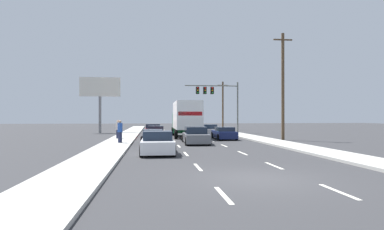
{
  "coord_description": "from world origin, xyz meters",
  "views": [
    {
      "loc": [
        -3.66,
        -10.98,
        2.17
      ],
      "look_at": [
        -0.41,
        15.38,
        2.31
      ],
      "focal_mm": 30.33,
      "sensor_mm": 36.0,
      "label": 1
    }
  ],
  "objects_px": {
    "car_silver": "(209,130)",
    "utility_pole_mid": "(283,85)",
    "car_maroon": "(153,130)",
    "pedestrian_near_corner": "(120,131)",
    "car_gray": "(196,136)",
    "pedestrian_mid_block": "(118,129)",
    "car_red": "(156,133)",
    "car_black": "(153,137)",
    "car_navy": "(224,133)",
    "utility_pole_far": "(223,105)",
    "traffic_signal_mast": "(214,94)",
    "box_truck": "(186,117)",
    "car_white": "(157,143)",
    "roadside_billboard": "(100,92)"
  },
  "relations": [
    {
      "from": "car_navy",
      "to": "pedestrian_mid_block",
      "type": "bearing_deg",
      "value": 177.48
    },
    {
      "from": "car_gray",
      "to": "traffic_signal_mast",
      "type": "height_order",
      "value": "traffic_signal_mast"
    },
    {
      "from": "car_maroon",
      "to": "car_red",
      "type": "bearing_deg",
      "value": -87.53
    },
    {
      "from": "car_red",
      "to": "car_black",
      "type": "xyz_separation_m",
      "value": [
        -0.3,
        -6.18,
        -0.03
      ]
    },
    {
      "from": "car_maroon",
      "to": "car_white",
      "type": "distance_m",
      "value": 19.65
    },
    {
      "from": "car_gray",
      "to": "pedestrian_mid_block",
      "type": "xyz_separation_m",
      "value": [
        -6.68,
        5.09,
        0.39
      ]
    },
    {
      "from": "car_black",
      "to": "car_white",
      "type": "bearing_deg",
      "value": -88.08
    },
    {
      "from": "car_silver",
      "to": "utility_pole_far",
      "type": "xyz_separation_m",
      "value": [
        4.97,
        15.02,
        3.6
      ]
    },
    {
      "from": "car_navy",
      "to": "traffic_signal_mast",
      "type": "relative_size",
      "value": 0.61
    },
    {
      "from": "car_navy",
      "to": "utility_pole_far",
      "type": "height_order",
      "value": "utility_pole_far"
    },
    {
      "from": "traffic_signal_mast",
      "to": "utility_pole_mid",
      "type": "height_order",
      "value": "utility_pole_mid"
    },
    {
      "from": "car_black",
      "to": "pedestrian_mid_block",
      "type": "distance_m",
      "value": 5.51
    },
    {
      "from": "car_black",
      "to": "box_truck",
      "type": "height_order",
      "value": "box_truck"
    },
    {
      "from": "car_navy",
      "to": "car_red",
      "type": "bearing_deg",
      "value": 161.41
    },
    {
      "from": "car_black",
      "to": "car_gray",
      "type": "distance_m",
      "value": 3.5
    },
    {
      "from": "car_navy",
      "to": "utility_pole_far",
      "type": "relative_size",
      "value": 0.55
    },
    {
      "from": "car_maroon",
      "to": "car_black",
      "type": "relative_size",
      "value": 1.05
    },
    {
      "from": "car_gray",
      "to": "car_silver",
      "type": "relative_size",
      "value": 1.15
    },
    {
      "from": "car_gray",
      "to": "pedestrian_mid_block",
      "type": "height_order",
      "value": "pedestrian_mid_block"
    },
    {
      "from": "pedestrian_near_corner",
      "to": "pedestrian_mid_block",
      "type": "xyz_separation_m",
      "value": [
        -0.69,
        5.14,
        -0.01
      ]
    },
    {
      "from": "box_truck",
      "to": "car_white",
      "type": "bearing_deg",
      "value": -102.33
    },
    {
      "from": "car_silver",
      "to": "traffic_signal_mast",
      "type": "height_order",
      "value": "traffic_signal_mast"
    },
    {
      "from": "car_gray",
      "to": "pedestrian_mid_block",
      "type": "bearing_deg",
      "value": 142.67
    },
    {
      "from": "car_red",
      "to": "utility_pole_mid",
      "type": "distance_m",
      "value": 13.19
    },
    {
      "from": "car_gray",
      "to": "utility_pole_mid",
      "type": "distance_m",
      "value": 10.13
    },
    {
      "from": "car_silver",
      "to": "car_black",
      "type": "bearing_deg",
      "value": -119.97
    },
    {
      "from": "car_red",
      "to": "utility_pole_mid",
      "type": "relative_size",
      "value": 0.42
    },
    {
      "from": "box_truck",
      "to": "car_gray",
      "type": "bearing_deg",
      "value": -90.24
    },
    {
      "from": "box_truck",
      "to": "utility_pole_mid",
      "type": "height_order",
      "value": "utility_pole_mid"
    },
    {
      "from": "car_black",
      "to": "utility_pole_mid",
      "type": "xyz_separation_m",
      "value": [
        12.03,
        2.24,
        4.58
      ]
    },
    {
      "from": "car_white",
      "to": "traffic_signal_mast",
      "type": "xyz_separation_m",
      "value": [
        7.92,
        23.7,
        4.63
      ]
    },
    {
      "from": "car_gray",
      "to": "utility_pole_mid",
      "type": "bearing_deg",
      "value": 18.66
    },
    {
      "from": "car_maroon",
      "to": "roadside_billboard",
      "type": "relative_size",
      "value": 0.6
    },
    {
      "from": "pedestrian_mid_block",
      "to": "car_red",
      "type": "bearing_deg",
      "value": 26.38
    },
    {
      "from": "car_maroon",
      "to": "utility_pole_mid",
      "type": "xyz_separation_m",
      "value": [
        11.99,
        -9.89,
        4.52
      ]
    },
    {
      "from": "pedestrian_near_corner",
      "to": "car_gray",
      "type": "bearing_deg",
      "value": 0.41
    },
    {
      "from": "car_maroon",
      "to": "pedestrian_near_corner",
      "type": "xyz_separation_m",
      "value": [
        -2.6,
        -12.84,
        0.43
      ]
    },
    {
      "from": "utility_pole_far",
      "to": "box_truck",
      "type": "bearing_deg",
      "value": -112.93
    },
    {
      "from": "car_black",
      "to": "car_white",
      "type": "relative_size",
      "value": 0.99
    },
    {
      "from": "traffic_signal_mast",
      "to": "pedestrian_mid_block",
      "type": "xyz_separation_m",
      "value": [
        -11.42,
        -11.76,
        -4.22
      ]
    },
    {
      "from": "car_silver",
      "to": "utility_pole_mid",
      "type": "height_order",
      "value": "utility_pole_mid"
    },
    {
      "from": "box_truck",
      "to": "car_silver",
      "type": "bearing_deg",
      "value": 54.05
    },
    {
      "from": "pedestrian_near_corner",
      "to": "traffic_signal_mast",
      "type": "bearing_deg",
      "value": 57.57
    },
    {
      "from": "car_white",
      "to": "utility_pole_mid",
      "type": "xyz_separation_m",
      "value": [
        11.78,
        9.75,
        4.52
      ]
    },
    {
      "from": "car_maroon",
      "to": "utility_pole_far",
      "type": "distance_m",
      "value": 19.1
    },
    {
      "from": "car_maroon",
      "to": "car_white",
      "type": "xyz_separation_m",
      "value": [
        0.21,
        -19.64,
        0.0
      ]
    },
    {
      "from": "car_silver",
      "to": "utility_pole_mid",
      "type": "xyz_separation_m",
      "value": [
        5.25,
        -9.53,
        4.54
      ]
    },
    {
      "from": "car_black",
      "to": "roadside_billboard",
      "type": "bearing_deg",
      "value": 111.19
    },
    {
      "from": "pedestrian_mid_block",
      "to": "car_silver",
      "type": "bearing_deg",
      "value": 36.19
    },
    {
      "from": "utility_pole_mid",
      "to": "car_maroon",
      "type": "bearing_deg",
      "value": 140.49
    }
  ]
}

